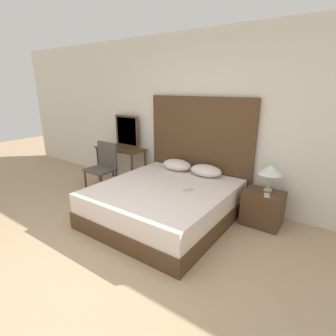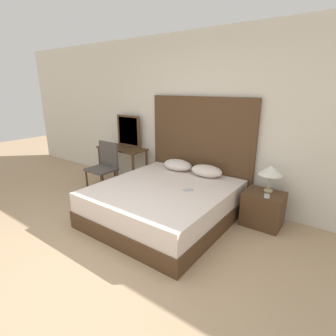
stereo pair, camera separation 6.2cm
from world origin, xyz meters
name	(u,v)px [view 2 (the right image)]	position (x,y,z in m)	size (l,w,h in m)	color
ground_plane	(83,281)	(0.00, 0.00, 0.00)	(16.00, 16.00, 0.00)	tan
wall_back	(210,120)	(0.00, 2.58, 1.35)	(10.00, 0.06, 2.70)	silver
bed	(164,203)	(-0.13, 1.52, 0.25)	(1.78, 1.93, 0.51)	#4C331E
headboard	(199,149)	(-0.13, 2.51, 0.86)	(1.87, 0.05, 1.72)	#4C331E
pillow_left	(178,165)	(-0.40, 2.27, 0.60)	(0.52, 0.33, 0.18)	silver
pillow_right	(206,171)	(0.15, 2.27, 0.60)	(0.52, 0.33, 0.18)	silver
phone_on_bed	(188,190)	(0.23, 1.59, 0.51)	(0.14, 0.16, 0.01)	#B7B7BC
nightstand	(263,209)	(1.09, 2.20, 0.24)	(0.52, 0.42, 0.48)	#4C331E
table_lamp	(271,171)	(1.11, 2.28, 0.78)	(0.32, 0.32, 0.37)	tan
phone_on_nightstand	(267,196)	(1.14, 2.09, 0.49)	(0.11, 0.16, 0.01)	#B7B7BC
vanity_desk	(122,154)	(-1.71, 2.25, 0.59)	(1.01, 0.46, 0.72)	#4C331E
vanity_mirror	(128,131)	(-1.71, 2.45, 1.02)	(0.58, 0.03, 0.61)	#4C331E
chair	(105,164)	(-1.67, 1.77, 0.51)	(0.48, 0.42, 0.90)	#4C4742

